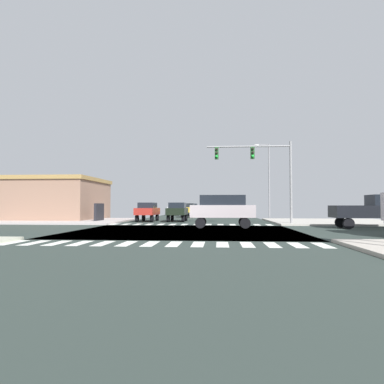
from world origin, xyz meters
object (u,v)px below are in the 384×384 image
Objects in this scene: suv_nearside_1 at (222,208)px; sedan_queued_3 at (177,210)px; sedan_crossing_2 at (188,209)px; pickup_leading_1 at (372,210)px; traffic_signal_mast at (258,163)px; sedan_middle_5 at (175,208)px; sedan_farside_1 at (148,210)px; sedan_inner_6 at (192,209)px; street_lamp at (267,174)px; bank_building at (32,199)px.

sedan_queued_3 is (-4.38, 9.24, -0.28)m from suv_nearside_1.
pickup_leading_1 is (14.83, -21.51, 0.17)m from sedan_crossing_2.
sedan_middle_5 is (-10.45, 26.26, -4.06)m from traffic_signal_mast.
sedan_crossing_2 and sedan_queued_3 have the same top height.
sedan_farside_1 is (-7.38, 9.08, -0.28)m from suv_nearside_1.
suv_nearside_1 is 31.34m from sedan_middle_5.
suv_nearside_1 is 0.90× the size of pickup_leading_1.
sedan_middle_5 is at bearing -81.95° from sedan_queued_3.
traffic_signal_mast is 1.66× the size of sedan_inner_6.
pickup_leading_1 is 35.29m from sedan_middle_5.
sedan_middle_5 is (-7.38, 30.46, -0.28)m from suv_nearside_1.
pickup_leading_1 is at bearing 148.07° from sedan_queued_3.
suv_nearside_1 is 1.07× the size of sedan_inner_6.
bank_building is (-26.01, -3.53, -2.86)m from street_lamp.
street_lamp is at bearing -155.45° from sedan_farside_1.
pickup_leading_1 is at bearing -70.79° from street_lamp.
suv_nearside_1 is 21.95m from sedan_crossing_2.
sedan_farside_1 and sedan_crossing_2 have the same top height.
bank_building is at bearing 163.33° from traffic_signal_mast.
sedan_farside_1 is at bearing -140.90° from suv_nearside_1.
sedan_farside_1 is at bearing -9.56° from bank_building.
sedan_crossing_2 is (-9.65, 6.65, -4.02)m from street_lamp.
bank_building is 23.53m from sedan_inner_6.
sedan_middle_5 is at bearing -37.00° from sedan_inner_6.
bank_building reaches higher than sedan_queued_3.
sedan_crossing_2 is 1.00× the size of sedan_queued_3.
suv_nearside_1 reaches higher than sedan_queued_3.
bank_building is 3.24× the size of pickup_leading_1.
sedan_middle_5 is (-3.00, 21.22, 0.00)m from sedan_queued_3.
sedan_queued_3 is at bearing -154.65° from suv_nearside_1.
bank_building is at bearing -172.27° from street_lamp.
sedan_inner_6 is at bearing 125.88° from street_lamp.
street_lamp is 1.89× the size of suv_nearside_1.
sedan_inner_6 is (-4.38, 28.20, -0.28)m from suv_nearside_1.
street_lamp reaches higher than sedan_middle_5.
suv_nearside_1 is at bearing -90.00° from pickup_leading_1.
sedan_crossing_2 is at bearing 145.42° from street_lamp.
bank_building is at bearing 45.89° from sedan_inner_6.
sedan_farside_1 is (-12.65, -5.78, -4.02)m from street_lamp.
pickup_leading_1 reaches higher than sedan_crossing_2.
sedan_farside_1 is 1.00× the size of sedan_middle_5.
bank_building is 33.19m from pickup_leading_1.
suv_nearside_1 reaches higher than sedan_crossing_2.
street_lamp is at bearing 145.42° from sedan_crossing_2.
sedan_farside_1 and sedan_queued_3 have the same top height.
pickup_leading_1 is at bearing -29.63° from traffic_signal_mast.
suv_nearside_1 is 1.07× the size of sedan_farside_1.
street_lamp is 16.20m from suv_nearside_1.
sedan_farside_1 is 1.00× the size of sedan_crossing_2.
sedan_queued_3 is (3.00, 0.16, 0.00)m from sedan_farside_1.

